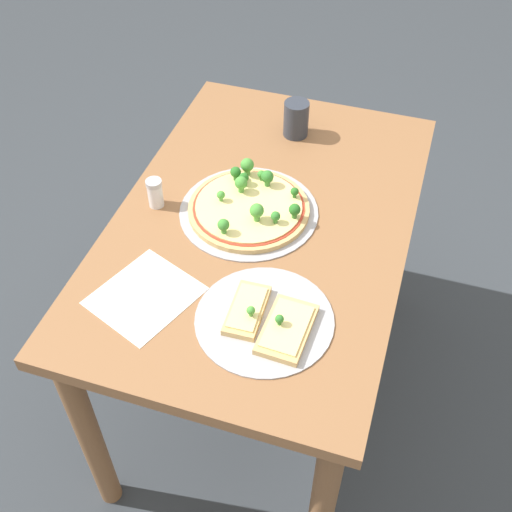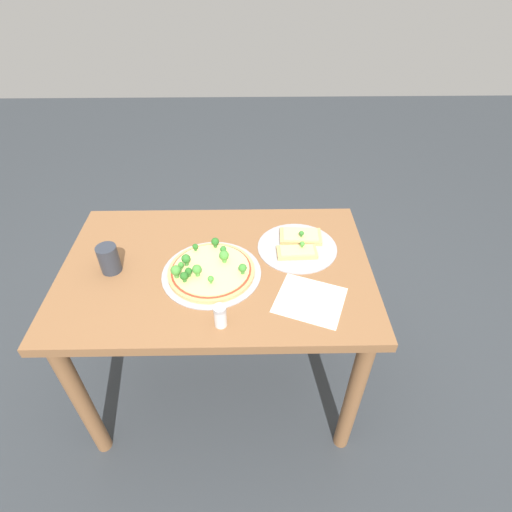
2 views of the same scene
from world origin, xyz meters
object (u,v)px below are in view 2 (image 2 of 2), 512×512
object	(u,v)px
dining_table	(218,288)
pizza_tray_whole	(210,270)
pizza_tray_slice	(298,244)
drinking_cup	(109,259)
condiment_shaker	(220,316)

from	to	relation	value
dining_table	pizza_tray_whole	bearing A→B (deg)	67.71
pizza_tray_slice	drinking_cup	bearing A→B (deg)	10.30
pizza_tray_slice	condiment_shaker	world-z (taller)	condiment_shaker
pizza_tray_slice	drinking_cup	size ratio (longest dim) A/B	2.90
pizza_tray_whole	condiment_shaker	distance (m)	0.24
pizza_tray_slice	pizza_tray_whole	bearing A→B (deg)	24.37
dining_table	condiment_shaker	world-z (taller)	condiment_shaker
pizza_tray_whole	condiment_shaker	xyz separation A→B (m)	(-0.05, 0.23, 0.02)
dining_table	drinking_cup	world-z (taller)	drinking_cup
pizza_tray_whole	drinking_cup	bearing A→B (deg)	-3.91
pizza_tray_whole	condiment_shaker	world-z (taller)	condiment_shaker
pizza_tray_slice	drinking_cup	world-z (taller)	drinking_cup
dining_table	pizza_tray_slice	xyz separation A→B (m)	(-0.31, -0.11, 0.12)
drinking_cup	dining_table	bearing A→B (deg)	-177.34
drinking_cup	condiment_shaker	xyz separation A→B (m)	(-0.40, 0.26, -0.01)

